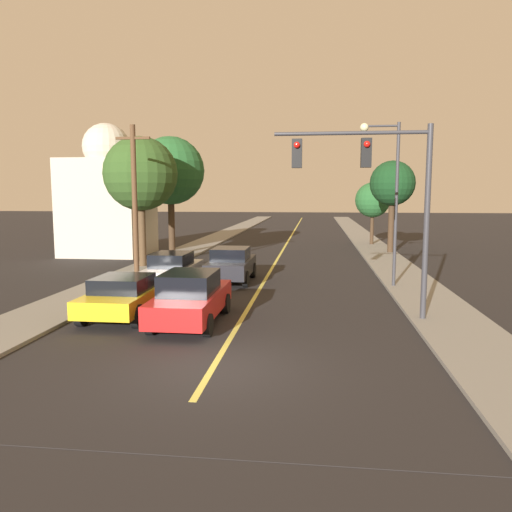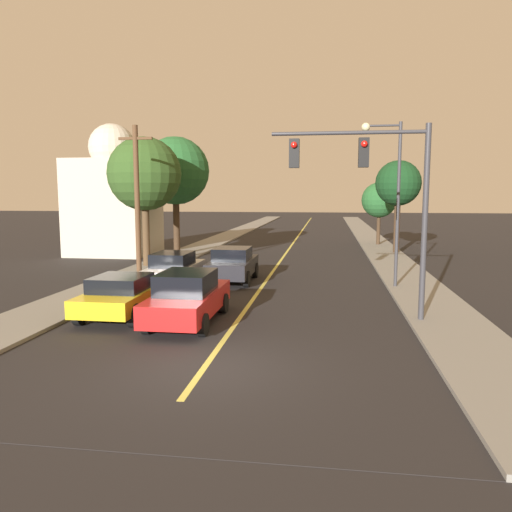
{
  "view_description": "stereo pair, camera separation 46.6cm",
  "coord_description": "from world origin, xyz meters",
  "px_view_note": "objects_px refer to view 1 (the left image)",
  "views": [
    {
      "loc": [
        2.35,
        -11.11,
        4.07
      ],
      "look_at": [
        0.0,
        8.48,
        1.6
      ],
      "focal_mm": 35.0,
      "sensor_mm": 36.0,
      "label": 1
    },
    {
      "loc": [
        2.82,
        -11.05,
        4.07
      ],
      "look_at": [
        0.0,
        8.48,
        1.6
      ],
      "focal_mm": 35.0,
      "sensor_mm": 36.0,
      "label": 2
    }
  ],
  "objects_px": {
    "tree_right_near": "(392,184)",
    "car_near_lane_front": "(191,298)",
    "tree_left_far": "(170,171)",
    "traffic_signal_mast": "(377,181)",
    "car_near_lane_second": "(231,264)",
    "car_outer_lane_second": "(172,269)",
    "utility_pole_left": "(135,199)",
    "tree_right_far": "(373,200)",
    "tree_left_near": "(140,174)",
    "domed_building_left": "(108,199)",
    "streetlamp_right": "(388,182)",
    "car_outer_lane_front": "(124,295)"
  },
  "relations": [
    {
      "from": "utility_pole_left",
      "to": "tree_right_far",
      "type": "height_order",
      "value": "utility_pole_left"
    },
    {
      "from": "tree_left_far",
      "to": "traffic_signal_mast",
      "type": "bearing_deg",
      "value": -53.89
    },
    {
      "from": "tree_left_near",
      "to": "tree_right_near",
      "type": "height_order",
      "value": "tree_left_near"
    },
    {
      "from": "domed_building_left",
      "to": "tree_left_far",
      "type": "bearing_deg",
      "value": -9.09
    },
    {
      "from": "car_outer_lane_front",
      "to": "tree_right_near",
      "type": "height_order",
      "value": "tree_right_near"
    },
    {
      "from": "car_outer_lane_second",
      "to": "tree_left_near",
      "type": "xyz_separation_m",
      "value": [
        -3.22,
        5.25,
        4.35
      ]
    },
    {
      "from": "tree_right_far",
      "to": "car_outer_lane_second",
      "type": "bearing_deg",
      "value": -119.22
    },
    {
      "from": "tree_right_near",
      "to": "car_near_lane_front",
      "type": "bearing_deg",
      "value": -114.46
    },
    {
      "from": "car_near_lane_second",
      "to": "tree_right_near",
      "type": "bearing_deg",
      "value": 53.57
    },
    {
      "from": "tree_right_near",
      "to": "tree_right_far",
      "type": "xyz_separation_m",
      "value": [
        -0.67,
        5.45,
        -1.15
      ]
    },
    {
      "from": "traffic_signal_mast",
      "to": "tree_right_far",
      "type": "height_order",
      "value": "traffic_signal_mast"
    },
    {
      "from": "tree_left_near",
      "to": "domed_building_left",
      "type": "relative_size",
      "value": 0.81
    },
    {
      "from": "tree_right_near",
      "to": "tree_right_far",
      "type": "relative_size",
      "value": 1.27
    },
    {
      "from": "car_near_lane_second",
      "to": "car_outer_lane_second",
      "type": "xyz_separation_m",
      "value": [
        -2.37,
        -1.46,
        -0.06
      ]
    },
    {
      "from": "car_outer_lane_second",
      "to": "tree_left_far",
      "type": "relative_size",
      "value": 0.59
    },
    {
      "from": "car_near_lane_second",
      "to": "tree_left_near",
      "type": "distance_m",
      "value": 8.0
    },
    {
      "from": "traffic_signal_mast",
      "to": "tree_left_far",
      "type": "relative_size",
      "value": 0.8
    },
    {
      "from": "utility_pole_left",
      "to": "domed_building_left",
      "type": "relative_size",
      "value": 0.81
    },
    {
      "from": "car_outer_lane_second",
      "to": "tree_left_far",
      "type": "bearing_deg",
      "value": 106.46
    },
    {
      "from": "tree_left_near",
      "to": "tree_right_near",
      "type": "distance_m",
      "value": 16.74
    },
    {
      "from": "tree_left_near",
      "to": "domed_building_left",
      "type": "bearing_deg",
      "value": 127.1
    },
    {
      "from": "streetlamp_right",
      "to": "utility_pole_left",
      "type": "height_order",
      "value": "utility_pole_left"
    },
    {
      "from": "car_outer_lane_front",
      "to": "car_near_lane_front",
      "type": "bearing_deg",
      "value": -11.84
    },
    {
      "from": "car_near_lane_second",
      "to": "car_outer_lane_second",
      "type": "height_order",
      "value": "car_near_lane_second"
    },
    {
      "from": "traffic_signal_mast",
      "to": "tree_left_near",
      "type": "xyz_separation_m",
      "value": [
        -11.32,
        10.25,
        0.65
      ]
    },
    {
      "from": "car_outer_lane_front",
      "to": "tree_right_far",
      "type": "bearing_deg",
      "value": 66.61
    },
    {
      "from": "car_near_lane_front",
      "to": "tree_left_far",
      "type": "height_order",
      "value": "tree_left_far"
    },
    {
      "from": "tree_left_near",
      "to": "traffic_signal_mast",
      "type": "bearing_deg",
      "value": -42.14
    },
    {
      "from": "utility_pole_left",
      "to": "streetlamp_right",
      "type": "bearing_deg",
      "value": -2.53
    },
    {
      "from": "tree_right_far",
      "to": "tree_left_near",
      "type": "bearing_deg",
      "value": -135.2
    },
    {
      "from": "car_outer_lane_second",
      "to": "utility_pole_left",
      "type": "height_order",
      "value": "utility_pole_left"
    },
    {
      "from": "tree_left_near",
      "to": "car_near_lane_front",
      "type": "bearing_deg",
      "value": -63.72
    },
    {
      "from": "utility_pole_left",
      "to": "traffic_signal_mast",
      "type": "bearing_deg",
      "value": -31.57
    },
    {
      "from": "car_outer_lane_second",
      "to": "traffic_signal_mast",
      "type": "bearing_deg",
      "value": -31.65
    },
    {
      "from": "streetlamp_right",
      "to": "domed_building_left",
      "type": "relative_size",
      "value": 0.8
    },
    {
      "from": "car_near_lane_second",
      "to": "tree_right_far",
      "type": "height_order",
      "value": "tree_right_far"
    },
    {
      "from": "tree_right_far",
      "to": "streetlamp_right",
      "type": "bearing_deg",
      "value": -94.4
    },
    {
      "from": "car_near_lane_front",
      "to": "car_outer_lane_second",
      "type": "distance_m",
      "value": 6.52
    },
    {
      "from": "utility_pole_left",
      "to": "car_outer_lane_front",
      "type": "bearing_deg",
      "value": -72.9
    },
    {
      "from": "utility_pole_left",
      "to": "domed_building_left",
      "type": "xyz_separation_m",
      "value": [
        -5.46,
        9.72,
        -0.07
      ]
    },
    {
      "from": "streetlamp_right",
      "to": "tree_right_near",
      "type": "relative_size",
      "value": 1.12
    },
    {
      "from": "car_near_lane_second",
      "to": "traffic_signal_mast",
      "type": "bearing_deg",
      "value": -48.41
    },
    {
      "from": "domed_building_left",
      "to": "car_near_lane_second",
      "type": "bearing_deg",
      "value": -43.82
    },
    {
      "from": "tree_left_near",
      "to": "tree_right_near",
      "type": "relative_size",
      "value": 1.14
    },
    {
      "from": "tree_right_near",
      "to": "tree_left_near",
      "type": "bearing_deg",
      "value": -150.22
    },
    {
      "from": "streetlamp_right",
      "to": "car_outer_lane_front",
      "type": "bearing_deg",
      "value": -145.47
    },
    {
      "from": "car_outer_lane_second",
      "to": "streetlamp_right",
      "type": "relative_size",
      "value": 0.65
    },
    {
      "from": "domed_building_left",
      "to": "traffic_signal_mast",
      "type": "bearing_deg",
      "value": -45.59
    },
    {
      "from": "tree_left_far",
      "to": "streetlamp_right",
      "type": "bearing_deg",
      "value": -37.74
    },
    {
      "from": "car_near_lane_front",
      "to": "domed_building_left",
      "type": "bearing_deg",
      "value": 120.21
    }
  ]
}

